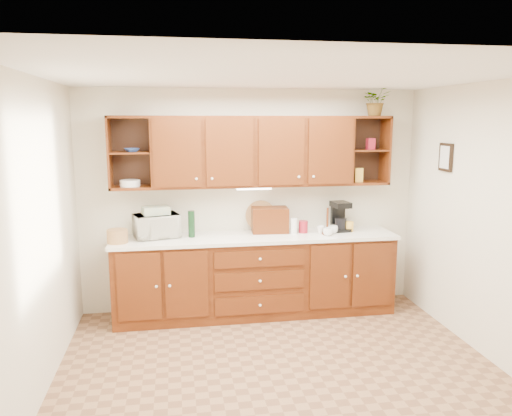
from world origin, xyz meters
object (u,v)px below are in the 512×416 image
object	(u,v)px
microwave	(156,226)
coffee_maker	(340,217)
bread_box	(270,220)
potted_plant	(376,101)

from	to	relation	value
microwave	coffee_maker	xyz separation A→B (m)	(2.15, 0.01, 0.03)
microwave	bread_box	size ratio (longest dim) A/B	1.14
coffee_maker	potted_plant	bearing A→B (deg)	-8.00
microwave	bread_box	distance (m)	1.31
microwave	potted_plant	distance (m)	2.90
microwave	bread_box	world-z (taller)	bread_box
bread_box	potted_plant	xyz separation A→B (m)	(1.24, -0.05, 1.37)
coffee_maker	potted_plant	world-z (taller)	potted_plant
coffee_maker	potted_plant	xyz separation A→B (m)	(0.40, -0.01, 1.35)
bread_box	potted_plant	bearing A→B (deg)	1.71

